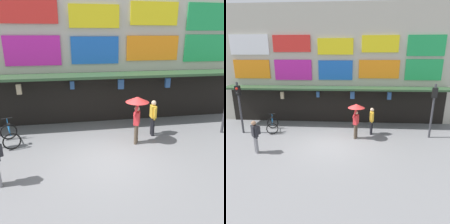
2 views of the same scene
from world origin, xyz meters
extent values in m
plane|color=slate|center=(0.00, 0.00, 0.00)|extent=(80.00, 80.00, 0.00)
cube|color=#B2AD9E|center=(0.00, 4.60, 4.00)|extent=(18.00, 1.20, 8.00)
cube|color=#2D4C2D|center=(0.00, 3.30, 2.60)|extent=(15.30, 1.40, 0.12)
cube|color=red|center=(-2.95, 3.95, 5.48)|extent=(2.56, 0.08, 1.08)
cube|color=yellow|center=(0.00, 3.95, 5.29)|extent=(2.39, 0.08, 1.04)
cube|color=yellow|center=(2.95, 3.95, 5.44)|extent=(2.41, 0.08, 1.07)
cube|color=green|center=(5.90, 3.95, 5.33)|extent=(2.42, 0.08, 1.31)
cube|color=#B71E93|center=(-2.95, 3.95, 3.75)|extent=(2.60, 0.08, 1.38)
cube|color=blue|center=(0.00, 3.95, 3.74)|extent=(2.34, 0.08, 1.30)
cube|color=orange|center=(2.95, 3.95, 3.82)|extent=(2.72, 0.08, 1.22)
cube|color=green|center=(5.90, 3.95, 3.79)|extent=(2.40, 0.08, 1.38)
cylinder|color=black|center=(-3.65, 3.32, 2.42)|extent=(0.02, 0.02, 0.24)
cube|color=tan|center=(-3.65, 3.32, 2.06)|extent=(0.22, 0.13, 0.48)
cylinder|color=black|center=(-1.20, 3.63, 2.42)|extent=(0.02, 0.02, 0.24)
cube|color=#2D5693|center=(-1.20, 3.63, 2.10)|extent=(0.21, 0.13, 0.39)
cylinder|color=black|center=(1.19, 3.34, 2.46)|extent=(0.02, 0.02, 0.16)
cube|color=#2D5693|center=(1.19, 3.34, 2.14)|extent=(0.29, 0.18, 0.48)
cylinder|color=black|center=(3.64, 3.33, 2.45)|extent=(0.02, 0.02, 0.17)
cube|color=#2D5693|center=(3.64, 3.33, 2.12)|extent=(0.26, 0.15, 0.49)
cube|color=black|center=(0.00, 3.98, 1.25)|extent=(15.30, 0.04, 2.50)
torus|color=black|center=(-4.10, 2.36, 0.36)|extent=(0.70, 0.30, 0.72)
torus|color=black|center=(-3.72, 1.33, 0.36)|extent=(0.70, 0.30, 0.72)
cylinder|color=#1E66A8|center=(-3.91, 1.84, 0.61)|extent=(0.39, 0.95, 0.05)
cylinder|color=#1E66A8|center=(-3.85, 1.69, 0.78)|extent=(0.04, 0.04, 0.35)
cube|color=black|center=(-3.85, 1.69, 0.97)|extent=(0.16, 0.22, 0.06)
cylinder|color=#1E66A8|center=(-4.07, 2.28, 0.78)|extent=(0.04, 0.04, 0.50)
cylinder|color=black|center=(-4.07, 2.28, 1.03)|extent=(0.43, 0.19, 0.04)
cylinder|color=brown|center=(1.45, 1.12, 0.44)|extent=(0.14, 0.14, 0.88)
cylinder|color=brown|center=(1.37, 0.96, 0.44)|extent=(0.14, 0.14, 0.88)
cube|color=red|center=(1.41, 1.04, 1.16)|extent=(0.36, 0.42, 0.56)
sphere|color=tan|center=(1.41, 1.04, 1.57)|extent=(0.22, 0.22, 0.22)
cylinder|color=red|center=(1.50, 1.24, 1.11)|extent=(0.09, 0.09, 0.56)
cylinder|color=red|center=(1.31, 0.84, 1.56)|extent=(0.23, 0.09, 0.48)
cylinder|color=#4C3823|center=(1.31, 0.84, 1.67)|extent=(0.02, 0.02, 0.55)
cone|color=red|center=(1.41, 1.04, 1.97)|extent=(0.96, 0.96, 0.22)
cylinder|color=black|center=(2.38, 1.83, 0.44)|extent=(0.14, 0.14, 0.88)
cylinder|color=black|center=(2.37, 1.65, 0.44)|extent=(0.14, 0.14, 0.88)
cube|color=gold|center=(2.38, 1.74, 1.16)|extent=(0.23, 0.37, 0.56)
sphere|color=beige|center=(2.38, 1.74, 1.57)|extent=(0.22, 0.22, 0.22)
cylinder|color=gold|center=(2.38, 1.96, 1.11)|extent=(0.09, 0.09, 0.56)
cylinder|color=gold|center=(2.37, 1.52, 1.11)|extent=(0.09, 0.09, 0.56)
camera|label=1|loc=(-1.08, -7.49, 4.44)|focal=36.11mm
camera|label=2|loc=(1.07, -9.74, 4.68)|focal=31.48mm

